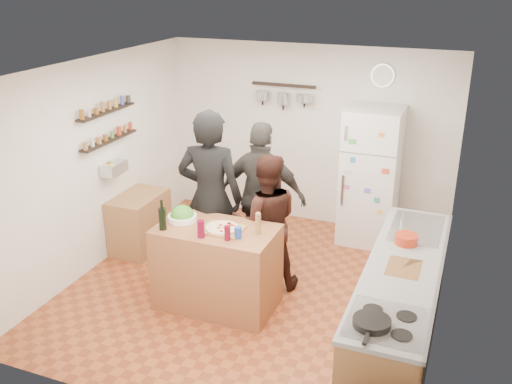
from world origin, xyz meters
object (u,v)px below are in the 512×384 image
at_px(wine_bottle, 162,219).
at_px(person_center, 266,222).
at_px(prep_island, 217,267).
at_px(skillet, 372,322).
at_px(counter_run, 400,310).
at_px(salad_bowl, 182,218).
at_px(pepper_mill, 258,225).
at_px(person_back, 262,197).
at_px(person_left, 211,198).
at_px(salt_canister, 238,232).
at_px(wall_clock, 383,76).
at_px(side_table, 140,222).
at_px(red_bowl, 406,239).
at_px(fridge, 370,176).

bearing_deg(wine_bottle, person_center, 43.54).
distance_m(prep_island, skillet, 2.21).
xyz_separation_m(counter_run, skillet, (-0.10, -1.03, 0.50)).
height_order(salad_bowl, pepper_mill, pepper_mill).
relative_size(person_center, person_back, 0.88).
bearing_deg(salad_bowl, person_left, 74.06).
bearing_deg(salt_canister, wall_clock, 71.52).
bearing_deg(side_table, salad_bowl, -36.47).
height_order(pepper_mill, red_bowl, pepper_mill).
height_order(salt_canister, fridge, fridge).
xyz_separation_m(prep_island, person_back, (0.13, 0.99, 0.45)).
bearing_deg(person_left, side_table, -25.61).
bearing_deg(salad_bowl, prep_island, -6.79).
distance_m(counter_run, red_bowl, 0.69).
distance_m(wine_bottle, counter_run, 2.50).
relative_size(salad_bowl, counter_run, 0.12).
bearing_deg(person_left, pepper_mill, 140.80).
relative_size(salt_canister, person_back, 0.07).
bearing_deg(pepper_mill, person_back, 108.62).
distance_m(wine_bottle, red_bowl, 2.45).
xyz_separation_m(wine_bottle, salt_canister, (0.80, 0.10, -0.06)).
xyz_separation_m(salad_bowl, side_table, (-1.09, 0.80, -0.58)).
relative_size(salad_bowl, skillet, 1.06).
bearing_deg(pepper_mill, red_bowl, 11.76).
bearing_deg(wall_clock, side_table, -148.20).
distance_m(person_left, counter_run, 2.38).
relative_size(salad_bowl, person_center, 0.19).
bearing_deg(counter_run, side_table, 164.38).
distance_m(salt_canister, counter_run, 1.71).
relative_size(prep_island, red_bowl, 5.60).
distance_m(person_center, wall_clock, 2.52).
height_order(person_left, side_table, person_left).
height_order(person_back, counter_run, person_back).
relative_size(salt_canister, skillet, 0.41).
relative_size(wine_bottle, person_left, 0.12).
bearing_deg(side_table, prep_island, -29.52).
height_order(wine_bottle, wall_clock, wall_clock).
distance_m(person_center, counter_run, 1.77).
bearing_deg(wine_bottle, side_table, 133.18).
distance_m(wine_bottle, salt_canister, 0.81).
relative_size(salad_bowl, side_table, 0.38).
relative_size(pepper_mill, skillet, 0.65).
bearing_deg(person_center, person_left, -16.19).
height_order(person_center, person_back, person_back).
distance_m(person_left, person_back, 0.67).
height_order(fridge, wall_clock, wall_clock).
relative_size(person_back, wall_clock, 6.04).
xyz_separation_m(wine_bottle, side_table, (-1.01, 1.07, -0.66)).
bearing_deg(wine_bottle, wall_clock, 58.46).
relative_size(person_back, fridge, 1.01).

